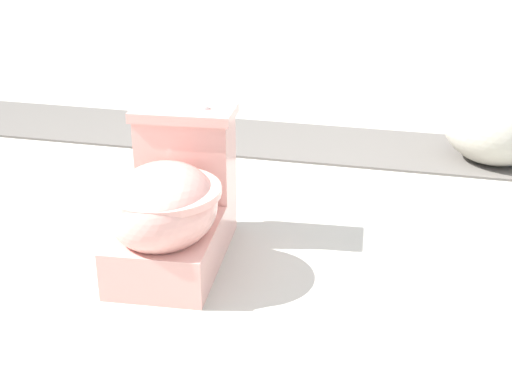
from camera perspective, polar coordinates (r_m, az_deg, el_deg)
ground_plane at (r=2.70m, az=-5.03°, el=-3.96°), size 14.00×14.00×0.00m
gravel_strip at (r=3.65m, az=8.19°, el=3.61°), size 0.56×8.00×0.01m
toilet at (r=2.48m, az=-6.77°, el=-1.06°), size 0.66×0.42×0.52m
boulder_near at (r=3.54m, az=18.80°, el=5.28°), size 0.55×0.60×0.41m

